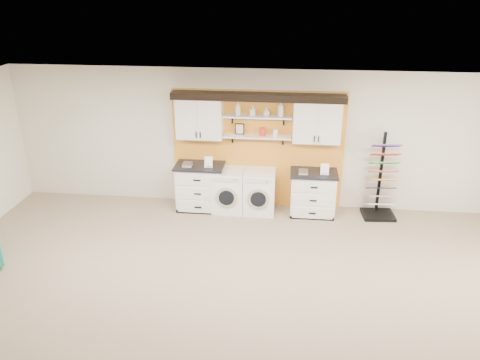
# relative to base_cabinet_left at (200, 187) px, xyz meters

# --- Properties ---
(floor) EXTENTS (10.00, 10.00, 0.00)m
(floor) POSITION_rel_base_cabinet_left_xyz_m (1.13, -3.64, -0.48)
(floor) COLOR gray
(floor) RESTS_ON ground
(ceiling) EXTENTS (10.00, 10.00, 0.00)m
(ceiling) POSITION_rel_base_cabinet_left_xyz_m (1.13, -3.64, 2.32)
(ceiling) COLOR white
(ceiling) RESTS_ON wall_back
(wall_back) EXTENTS (10.00, 0.00, 10.00)m
(wall_back) POSITION_rel_base_cabinet_left_xyz_m (1.13, 0.36, 0.92)
(wall_back) COLOR beige
(wall_back) RESTS_ON floor
(accent_panel) EXTENTS (3.40, 0.07, 2.40)m
(accent_panel) POSITION_rel_base_cabinet_left_xyz_m (1.13, 0.32, 0.72)
(accent_panel) COLOR orange
(accent_panel) RESTS_ON wall_back
(upper_cabinet_left) EXTENTS (0.90, 0.35, 0.84)m
(upper_cabinet_left) POSITION_rel_base_cabinet_left_xyz_m (0.00, 0.15, 1.40)
(upper_cabinet_left) COLOR white
(upper_cabinet_left) RESTS_ON wall_back
(upper_cabinet_right) EXTENTS (0.90, 0.35, 0.84)m
(upper_cabinet_right) POSITION_rel_base_cabinet_left_xyz_m (2.26, 0.15, 1.40)
(upper_cabinet_right) COLOR white
(upper_cabinet_right) RESTS_ON wall_back
(shelf_lower) EXTENTS (1.32, 0.28, 0.03)m
(shelf_lower) POSITION_rel_base_cabinet_left_xyz_m (1.13, 0.16, 1.05)
(shelf_lower) COLOR white
(shelf_lower) RESTS_ON wall_back
(shelf_upper) EXTENTS (1.32, 0.28, 0.03)m
(shelf_upper) POSITION_rel_base_cabinet_left_xyz_m (1.13, 0.16, 1.45)
(shelf_upper) COLOR white
(shelf_upper) RESTS_ON wall_back
(crown_molding) EXTENTS (3.30, 0.41, 0.13)m
(crown_molding) POSITION_rel_base_cabinet_left_xyz_m (1.13, 0.17, 1.85)
(crown_molding) COLOR black
(crown_molding) RESTS_ON wall_back
(picture_frame) EXTENTS (0.18, 0.02, 0.22)m
(picture_frame) POSITION_rel_base_cabinet_left_xyz_m (0.78, 0.21, 1.18)
(picture_frame) COLOR black
(picture_frame) RESTS_ON shelf_lower
(canister_red) EXTENTS (0.11, 0.11, 0.16)m
(canister_red) POSITION_rel_base_cabinet_left_xyz_m (1.23, 0.16, 1.15)
(canister_red) COLOR red
(canister_red) RESTS_ON shelf_lower
(canister_cream) EXTENTS (0.10, 0.10, 0.14)m
(canister_cream) POSITION_rel_base_cabinet_left_xyz_m (1.48, 0.16, 1.14)
(canister_cream) COLOR silver
(canister_cream) RESTS_ON shelf_lower
(base_cabinet_left) EXTENTS (0.97, 0.66, 0.95)m
(base_cabinet_left) POSITION_rel_base_cabinet_left_xyz_m (0.00, 0.00, 0.00)
(base_cabinet_left) COLOR white
(base_cabinet_left) RESTS_ON floor
(base_cabinet_right) EXTENTS (0.92, 0.66, 0.90)m
(base_cabinet_right) POSITION_rel_base_cabinet_left_xyz_m (2.26, 0.00, -0.03)
(base_cabinet_right) COLOR white
(base_cabinet_right) RESTS_ON floor
(washer) EXTENTS (0.61, 0.71, 0.86)m
(washer) POSITION_rel_base_cabinet_left_xyz_m (0.58, -0.00, -0.05)
(washer) COLOR white
(washer) RESTS_ON floor
(dryer) EXTENTS (0.62, 0.71, 0.86)m
(dryer) POSITION_rel_base_cabinet_left_xyz_m (1.20, -0.00, -0.04)
(dryer) COLOR white
(dryer) RESTS_ON floor
(sample_rack) EXTENTS (0.65, 0.56, 1.69)m
(sample_rack) POSITION_rel_base_cabinet_left_xyz_m (3.57, 0.04, 0.06)
(sample_rack) COLOR black
(sample_rack) RESTS_ON floor
(soap_bottle_a) EXTENTS (0.11, 0.12, 0.27)m
(soap_bottle_a) POSITION_rel_base_cabinet_left_xyz_m (0.75, 0.16, 1.60)
(soap_bottle_a) COLOR silver
(soap_bottle_a) RESTS_ON shelf_upper
(soap_bottle_b) EXTENTS (0.10, 0.10, 0.20)m
(soap_bottle_b) POSITION_rel_base_cabinet_left_xyz_m (1.04, 0.16, 1.57)
(soap_bottle_b) COLOR silver
(soap_bottle_b) RESTS_ON shelf_upper
(soap_bottle_c) EXTENTS (0.17, 0.17, 0.16)m
(soap_bottle_c) POSITION_rel_base_cabinet_left_xyz_m (1.30, 0.16, 1.55)
(soap_bottle_c) COLOR silver
(soap_bottle_c) RESTS_ON shelf_upper
(soap_bottle_d) EXTENTS (0.14, 0.14, 0.30)m
(soap_bottle_d) POSITION_rel_base_cabinet_left_xyz_m (1.57, 0.16, 1.62)
(soap_bottle_d) COLOR silver
(soap_bottle_d) RESTS_ON shelf_upper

